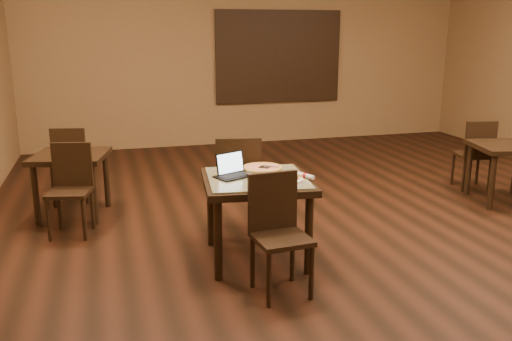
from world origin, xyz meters
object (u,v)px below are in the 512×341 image
object	(u,v)px
chair_main_near	(277,226)
chair_main_far	(238,180)
other_table_b_chair_far	(72,160)
other_table_b_chair_near	(71,183)
pizza_pan	(262,169)
other_table_a	(507,154)
other_table_a_chair_far	(476,151)
tiled_table	(257,188)
laptop	(232,170)
other_table_b	(71,164)

from	to	relation	value
chair_main_near	chair_main_far	distance (m)	1.23
chair_main_near	chair_main_far	xyz separation A→B (m)	(-0.01, 1.23, 0.04)
other_table_b_chair_far	other_table_b_chair_near	bearing A→B (deg)	104.99
pizza_pan	other_table_a	xyz separation A→B (m)	(3.20, 0.59, -0.18)
other_table_a_chair_far	chair_main_far	bearing A→B (deg)	25.03
tiled_table	chair_main_far	world-z (taller)	chair_main_far
chair_main_near	other_table_a	size ratio (longest dim) A/B	1.05
laptop	other_table_a	size ratio (longest dim) A/B	0.40
pizza_pan	other_table_a_chair_far	world-z (taller)	other_table_a_chair_far
other_table_a	other_table_b	distance (m)	5.03
other_table_b_chair_near	other_table_a	bearing A→B (deg)	9.20
other_table_b_chair_near	pizza_pan	bearing A→B (deg)	-14.89
chair_main_near	tiled_table	bearing A→B (deg)	84.36
pizza_pan	other_table_b_chair_near	size ratio (longest dim) A/B	0.40
pizza_pan	other_table_b	bearing A→B (deg)	140.30
other_table_b	other_table_b_chair_near	bearing A→B (deg)	-75.01
other_table_b	chair_main_near	bearing A→B (deg)	-41.86
chair_main_near	other_table_a_chair_far	distance (m)	3.86
tiled_table	other_table_a_chair_far	xyz separation A→B (m)	(3.30, 1.36, -0.15)
other_table_b	pizza_pan	bearing A→B (deg)	-26.65
other_table_b_chair_near	chair_main_near	bearing A→B (deg)	-34.85
laptop	other_table_b	distance (m)	2.16
laptop	other_table_a	bearing A→B (deg)	-12.78
other_table_a	other_table_b	world-z (taller)	other_table_b
tiled_table	chair_main_far	size ratio (longest dim) A/B	1.00
other_table_b	other_table_a_chair_far	bearing A→B (deg)	9.17
tiled_table	other_table_b	xyz separation A→B (m)	(-1.63, 1.69, -0.07)
tiled_table	laptop	bearing A→B (deg)	160.72
chair_main_near	laptop	distance (m)	0.79
chair_main_near	other_table_b_chair_near	world-z (taller)	chair_main_near
other_table_a_chair_far	other_table_b_chair_near	xyz separation A→B (m)	(-4.92, -0.20, 0.00)
tiled_table	other_table_a	world-z (taller)	tiled_table
other_table_a_chair_far	other_table_b_chair_near	size ratio (longest dim) A/B	1.00
chair_main_near	other_table_a	distance (m)	3.63
chair_main_far	laptop	world-z (taller)	chair_main_far
chair_main_far	other_table_b_chair_far	bearing A→B (deg)	-34.25
other_table_b_chair_near	other_table_a_chair_far	bearing A→B (deg)	15.38
tiled_table	other_table_a	bearing A→B (deg)	20.59
chair_main_near	other_table_b	bearing A→B (deg)	120.12
pizza_pan	laptop	bearing A→B (deg)	-155.92
tiled_table	other_table_b_chair_far	size ratio (longest dim) A/B	1.11
laptop	other_table_b	bearing A→B (deg)	107.37
other_table_b	other_table_b_chair_near	size ratio (longest dim) A/B	0.99
chair_main_far	other_table_b_chair_far	xyz separation A→B (m)	(-1.63, 1.62, -0.06)
other_table_b	other_table_b_chair_far	xyz separation A→B (m)	(-0.02, 0.53, -0.07)
other_table_a_chair_far	other_table_b_chair_far	size ratio (longest dim) A/B	1.00
laptop	pizza_pan	distance (m)	0.35
chair_main_near	other_table_a	world-z (taller)	chair_main_near
other_table_b_chair_far	tiled_table	bearing A→B (deg)	139.55
chair_main_far	other_table_a	distance (m)	3.34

